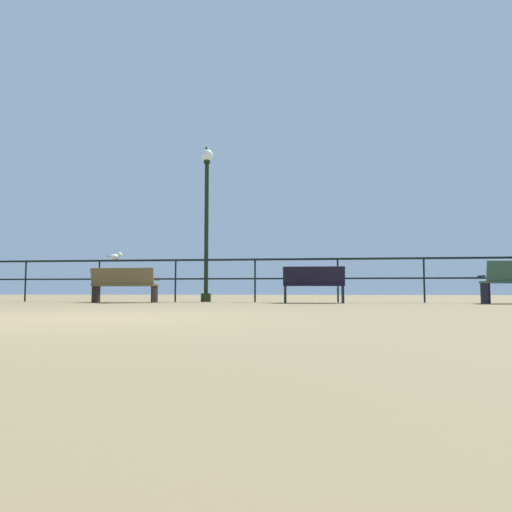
{
  "coord_description": "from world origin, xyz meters",
  "views": [
    {
      "loc": [
        2.48,
        -4.79,
        0.28
      ],
      "look_at": [
        1.12,
        6.65,
        1.13
      ],
      "focal_mm": 33.46,
      "sensor_mm": 36.0,
      "label": 1
    }
  ],
  "objects": [
    {
      "name": "bench_near_left",
      "position": [
        -2.09,
        6.38,
        0.47
      ],
      "size": [
        1.57,
        0.59,
        0.84
      ],
      "color": "brown",
      "rests_on": "ground_plane"
    },
    {
      "name": "ground_plane",
      "position": [
        0.0,
        0.0,
        0.0
      ],
      "size": [
        60.0,
        60.0,
        0.0
      ],
      "primitive_type": "plane",
      "color": "olive"
    },
    {
      "name": "lamppost_center",
      "position": [
        -0.29,
        7.41,
        2.38
      ],
      "size": [
        0.32,
        0.32,
        4.15
      ],
      "color": "black",
      "rests_on": "ground_plane"
    },
    {
      "name": "bench_near_right",
      "position": [
        2.5,
        6.37,
        0.47
      ],
      "size": [
        1.42,
        0.65,
        0.85
      ],
      "color": "black",
      "rests_on": "ground_plane"
    },
    {
      "name": "pier_railing",
      "position": [
        -0.0,
        7.15,
        0.81
      ],
      "size": [
        22.74,
        0.05,
        1.1
      ],
      "color": "black",
      "rests_on": "ground_plane"
    },
    {
      "name": "seagull_on_rail",
      "position": [
        -2.66,
        7.17,
        1.19
      ],
      "size": [
        0.37,
        0.31,
        0.2
      ],
      "color": "white",
      "rests_on": "pier_railing"
    }
  ]
}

